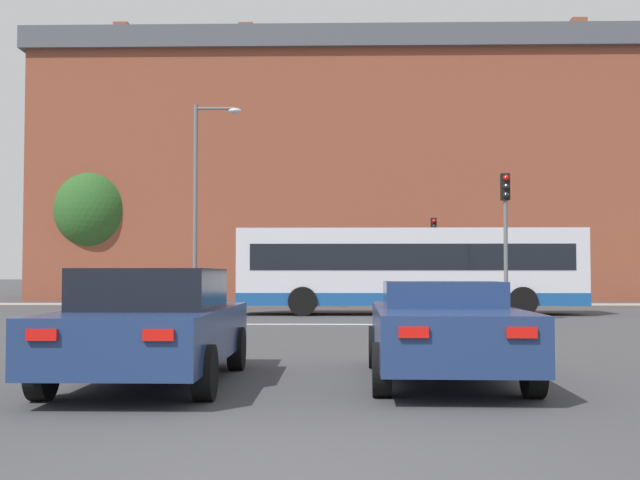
{
  "coord_description": "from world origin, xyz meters",
  "views": [
    {
      "loc": [
        0.43,
        -5.79,
        1.44
      ],
      "look_at": [
        -0.16,
        20.4,
        2.55
      ],
      "focal_mm": 45.0,
      "sensor_mm": 36.0,
      "label": 1
    }
  ],
  "objects_px": {
    "car_saloon_left": "(153,325)",
    "bus_crossing_lead": "(409,269)",
    "street_lamp_junction": "(203,187)",
    "traffic_light_far_right": "(434,246)",
    "pedestrian_waiting": "(465,282)",
    "traffic_light_near_right": "(506,223)",
    "car_roadster_right": "(443,329)"
  },
  "relations": [
    {
      "from": "bus_crossing_lead",
      "to": "traffic_light_near_right",
      "type": "height_order",
      "value": "traffic_light_near_right"
    },
    {
      "from": "car_roadster_right",
      "to": "traffic_light_near_right",
      "type": "relative_size",
      "value": 1.07
    },
    {
      "from": "traffic_light_far_right",
      "to": "pedestrian_waiting",
      "type": "distance_m",
      "value": 2.35
    },
    {
      "from": "bus_crossing_lead",
      "to": "car_roadster_right",
      "type": "bearing_deg",
      "value": -3.57
    },
    {
      "from": "car_saloon_left",
      "to": "street_lamp_junction",
      "type": "distance_m",
      "value": 20.49
    },
    {
      "from": "car_saloon_left",
      "to": "traffic_light_near_right",
      "type": "xyz_separation_m",
      "value": [
        7.45,
        13.41,
        2.2
      ]
    },
    {
      "from": "car_saloon_left",
      "to": "car_roadster_right",
      "type": "height_order",
      "value": "car_saloon_left"
    },
    {
      "from": "bus_crossing_lead",
      "to": "traffic_light_near_right",
      "type": "bearing_deg",
      "value": 28.41
    },
    {
      "from": "traffic_light_far_right",
      "to": "street_lamp_junction",
      "type": "xyz_separation_m",
      "value": [
        -9.6,
        -6.44,
        2.06
      ]
    },
    {
      "from": "bus_crossing_lead",
      "to": "street_lamp_junction",
      "type": "bearing_deg",
      "value": -103.93
    },
    {
      "from": "traffic_light_far_right",
      "to": "pedestrian_waiting",
      "type": "bearing_deg",
      "value": 22.96
    },
    {
      "from": "car_saloon_left",
      "to": "bus_crossing_lead",
      "type": "relative_size",
      "value": 0.4
    },
    {
      "from": "car_saloon_left",
      "to": "pedestrian_waiting",
      "type": "distance_m",
      "value": 28.27
    },
    {
      "from": "traffic_light_far_right",
      "to": "pedestrian_waiting",
      "type": "relative_size",
      "value": 2.27
    },
    {
      "from": "traffic_light_far_right",
      "to": "bus_crossing_lead",
      "type": "bearing_deg",
      "value": -102.7
    },
    {
      "from": "car_saloon_left",
      "to": "street_lamp_junction",
      "type": "xyz_separation_m",
      "value": [
        -2.74,
        19.91,
        3.99
      ]
    },
    {
      "from": "street_lamp_junction",
      "to": "car_saloon_left",
      "type": "bearing_deg",
      "value": -82.15
    },
    {
      "from": "car_roadster_right",
      "to": "traffic_light_near_right",
      "type": "bearing_deg",
      "value": 76.07
    },
    {
      "from": "traffic_light_near_right",
      "to": "traffic_light_far_right",
      "type": "relative_size",
      "value": 1.11
    },
    {
      "from": "car_roadster_right",
      "to": "pedestrian_waiting",
      "type": "distance_m",
      "value": 27.03
    },
    {
      "from": "street_lamp_junction",
      "to": "traffic_light_near_right",
      "type": "bearing_deg",
      "value": -32.51
    },
    {
      "from": "traffic_light_near_right",
      "to": "street_lamp_junction",
      "type": "xyz_separation_m",
      "value": [
        -10.19,
        6.49,
        1.79
      ]
    },
    {
      "from": "pedestrian_waiting",
      "to": "traffic_light_near_right",
      "type": "bearing_deg",
      "value": -177.74
    },
    {
      "from": "car_roadster_right",
      "to": "street_lamp_junction",
      "type": "bearing_deg",
      "value": 110.07
    },
    {
      "from": "car_saloon_left",
      "to": "bus_crossing_lead",
      "type": "height_order",
      "value": "bus_crossing_lead"
    },
    {
      "from": "car_saloon_left",
      "to": "bus_crossing_lead",
      "type": "bearing_deg",
      "value": 74.31
    },
    {
      "from": "traffic_light_near_right",
      "to": "pedestrian_waiting",
      "type": "bearing_deg",
      "value": 86.06
    },
    {
      "from": "car_roadster_right",
      "to": "bus_crossing_lead",
      "type": "relative_size",
      "value": 0.4
    },
    {
      "from": "car_roadster_right",
      "to": "pedestrian_waiting",
      "type": "relative_size",
      "value": 2.69
    },
    {
      "from": "car_saloon_left",
      "to": "bus_crossing_lead",
      "type": "distance_m",
      "value": 18.69
    },
    {
      "from": "traffic_light_near_right",
      "to": "street_lamp_junction",
      "type": "relative_size",
      "value": 0.56
    },
    {
      "from": "bus_crossing_lead",
      "to": "street_lamp_junction",
      "type": "height_order",
      "value": "street_lamp_junction"
    }
  ]
}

